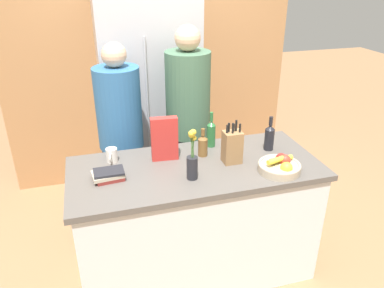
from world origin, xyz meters
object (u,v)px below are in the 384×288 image
(flower_vase, at_px, (192,161))
(refrigerator, at_px, (149,99))
(bottle_oil, at_px, (203,145))
(bottle_wine, at_px, (211,133))
(person_in_blue, at_px, (188,119))
(fruit_bowl, at_px, (280,166))
(person_at_sink, at_px, (121,131))
(coffee_mug, at_px, (112,155))
(cereal_box, at_px, (164,139))
(bottle_vinegar, at_px, (269,137))
(book_stack, at_px, (109,175))
(knife_block, at_px, (232,147))

(flower_vase, bearing_deg, refrigerator, 90.91)
(refrigerator, height_order, bottle_oil, refrigerator)
(bottle_wine, bearing_deg, person_in_blue, 99.21)
(fruit_bowl, xyz_separation_m, person_at_sink, (-0.93, 0.92, -0.03))
(coffee_mug, bearing_deg, person_in_blue, 34.22)
(cereal_box, bearing_deg, fruit_bowl, -28.51)
(flower_vase, height_order, bottle_vinegar, flower_vase)
(bottle_wine, height_order, person_at_sink, person_at_sink)
(fruit_bowl, distance_m, bottle_wine, 0.58)
(refrigerator, height_order, book_stack, refrigerator)
(cereal_box, relative_size, person_in_blue, 0.18)
(refrigerator, relative_size, bottle_wine, 7.22)
(cereal_box, relative_size, bottle_wine, 1.15)
(knife_block, bearing_deg, refrigerator, 105.13)
(refrigerator, relative_size, flower_vase, 5.67)
(knife_block, bearing_deg, flower_vase, -156.54)
(bottle_vinegar, relative_size, person_at_sink, 0.16)
(fruit_bowl, xyz_separation_m, bottle_oil, (-0.42, 0.35, 0.04))
(bottle_vinegar, distance_m, person_at_sink, 1.18)
(flower_vase, bearing_deg, fruit_bowl, -6.68)
(knife_block, relative_size, bottle_wine, 1.12)
(refrigerator, relative_size, bottle_oil, 9.42)
(book_stack, relative_size, person_at_sink, 0.13)
(cereal_box, height_order, coffee_mug, cereal_box)
(cereal_box, height_order, person_at_sink, person_at_sink)
(bottle_vinegar, distance_m, bottle_wine, 0.42)
(fruit_bowl, height_order, coffee_mug, fruit_bowl)
(flower_vase, relative_size, person_at_sink, 0.21)
(knife_block, bearing_deg, person_at_sink, 133.62)
(bottle_vinegar, bearing_deg, flower_vase, -159.33)
(book_stack, bearing_deg, bottle_vinegar, 5.32)
(person_in_blue, bearing_deg, bottle_wine, -102.37)
(knife_block, distance_m, flower_vase, 0.35)
(book_stack, distance_m, person_in_blue, 0.98)
(flower_vase, bearing_deg, person_at_sink, 112.79)
(flower_vase, xyz_separation_m, bottle_wine, (0.26, 0.42, -0.02))
(bottle_oil, relative_size, bottle_vinegar, 0.80)
(knife_block, height_order, book_stack, knife_block)
(person_at_sink, bearing_deg, bottle_vinegar, -53.06)
(cereal_box, xyz_separation_m, bottle_wine, (0.37, 0.11, -0.05))
(refrigerator, height_order, flower_vase, refrigerator)
(bottle_oil, bearing_deg, coffee_mug, 172.59)
(knife_block, height_order, person_at_sink, person_at_sink)
(bottle_vinegar, bearing_deg, cereal_box, 175.48)
(bottle_oil, xyz_separation_m, bottle_wine, (0.10, 0.13, 0.02))
(flower_vase, relative_size, cereal_box, 1.11)
(fruit_bowl, height_order, knife_block, knife_block)
(flower_vase, xyz_separation_m, person_at_sink, (-0.36, 0.85, -0.12))
(person_in_blue, bearing_deg, bottle_oil, -115.81)
(bottle_wine, bearing_deg, flower_vase, -122.41)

